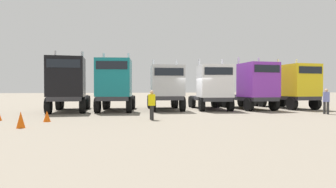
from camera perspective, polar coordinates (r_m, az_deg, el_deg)
ground at (r=20.56m, az=4.89°, el=-3.64°), size 200.00×200.00×0.00m
semi_truck_black at (r=20.70m, az=-20.42°, el=1.87°), size 2.63×6.23×4.49m
semi_truck_teal at (r=20.38m, az=-11.11°, el=1.91°), size 3.42×6.13×4.42m
semi_truck_silver at (r=21.11m, az=-0.43°, el=1.43°), size 3.09×5.98×4.05m
semi_truck_white at (r=21.74m, az=9.38°, el=1.40°), size 3.39×6.46×4.11m
semi_truck_purple at (r=22.88m, az=17.62°, el=1.64°), size 2.61×6.35×4.32m
semi_truck_yellow at (r=25.20m, az=24.97°, el=1.54°), size 2.64×6.48×4.29m
visitor_in_hivis at (r=14.76m, az=-3.46°, el=-1.89°), size 0.42×0.45×1.61m
visitor_with_camera at (r=20.95m, az=30.47°, el=-1.00°), size 0.41×0.44×1.70m
traffic_cone_mid at (r=15.24m, az=-24.23°, el=-4.31°), size 0.36×0.36×0.57m
traffic_cone_far at (r=13.29m, az=-28.70°, el=-4.80°), size 0.36×0.36×0.72m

